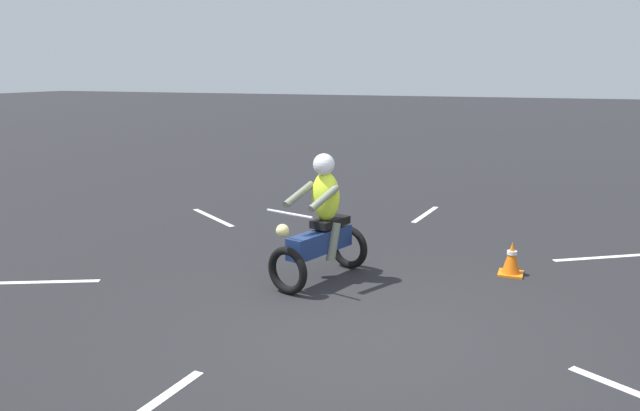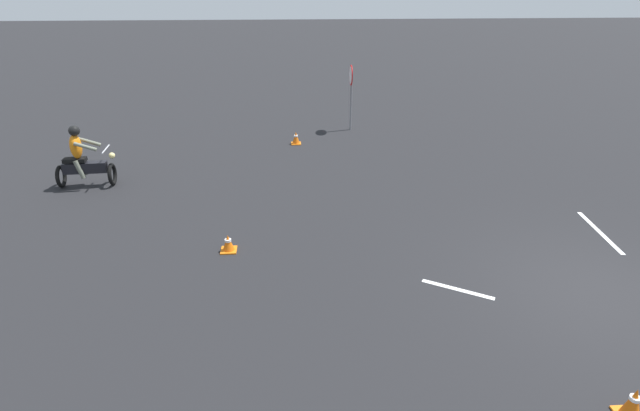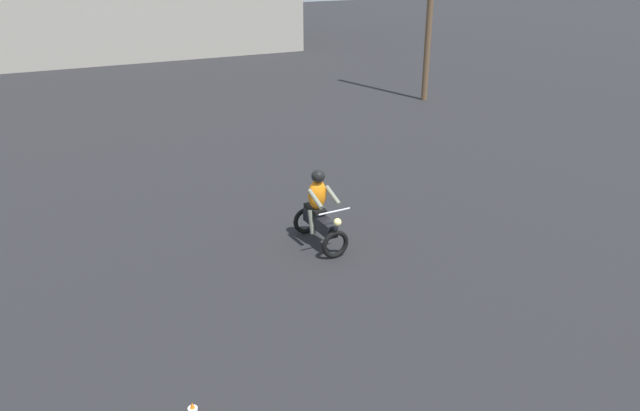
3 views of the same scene
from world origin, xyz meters
name	(u,v)px [view 2 (image 2 of 3)]	position (x,y,z in m)	size (l,w,h in m)	color
ground_plane	(601,294)	(0.00, 0.00, 0.00)	(120.00, 120.00, 0.00)	black
motorcycle_rider_background	(82,160)	(5.70, 10.82, 0.73)	(0.72, 1.53, 1.66)	black
stop_sign	(351,84)	(10.53, 3.19, 1.63)	(0.70, 0.08, 2.30)	slate
traffic_cone_near_left	(296,138)	(8.97, 5.18, 0.20)	(0.32, 0.32, 0.41)	orange
traffic_cone_mid_left	(228,243)	(1.97, 6.71, 0.17)	(0.32, 0.32, 0.36)	orange
traffic_cone_far_center	(633,404)	(-2.61, 1.19, 0.22)	(0.32, 0.32, 0.46)	orange
lane_stripe_e	(599,232)	(2.27, -1.32, 0.00)	(0.10, 1.98, 0.01)	silver
lane_stripe_ne	(458,289)	(0.31, 2.48, 0.00)	(0.10, 1.29, 0.01)	silver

